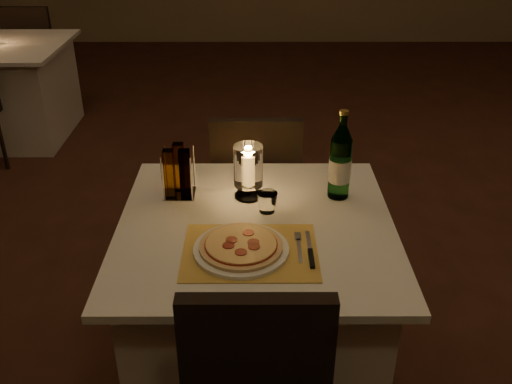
{
  "coord_description": "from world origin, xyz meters",
  "views": [
    {
      "loc": [
        -0.25,
        -2.39,
        1.83
      ],
      "look_at": [
        -0.25,
        -0.62,
        0.86
      ],
      "focal_mm": 40.0,
      "sensor_mm": 36.0,
      "label": 1
    }
  ],
  "objects_px": {
    "chair_far": "(256,180)",
    "neighbor_table_left": "(7,91)",
    "water_bottle": "(340,163)",
    "hurricane_candle": "(248,168)",
    "main_table": "(256,303)",
    "plate": "(241,249)",
    "pizza": "(241,245)",
    "tumbler": "(267,202)"
  },
  "relations": [
    {
      "from": "pizza",
      "to": "water_bottle",
      "type": "relative_size",
      "value": 0.79
    },
    {
      "from": "chair_far",
      "to": "neighbor_table_left",
      "type": "relative_size",
      "value": 0.9
    },
    {
      "from": "chair_far",
      "to": "plate",
      "type": "relative_size",
      "value": 2.81
    },
    {
      "from": "main_table",
      "to": "hurricane_candle",
      "type": "height_order",
      "value": "hurricane_candle"
    },
    {
      "from": "pizza",
      "to": "neighbor_table_left",
      "type": "height_order",
      "value": "pizza"
    },
    {
      "from": "main_table",
      "to": "plate",
      "type": "relative_size",
      "value": 3.12
    },
    {
      "from": "plate",
      "to": "water_bottle",
      "type": "xyz_separation_m",
      "value": [
        0.37,
        0.39,
        0.13
      ]
    },
    {
      "from": "chair_far",
      "to": "hurricane_candle",
      "type": "xyz_separation_m",
      "value": [
        -0.03,
        -0.51,
        0.32
      ]
    },
    {
      "from": "plate",
      "to": "water_bottle",
      "type": "height_order",
      "value": "water_bottle"
    },
    {
      "from": "main_table",
      "to": "hurricane_candle",
      "type": "distance_m",
      "value": 0.53
    },
    {
      "from": "main_table",
      "to": "plate",
      "type": "height_order",
      "value": "plate"
    },
    {
      "from": "tumbler",
      "to": "water_bottle",
      "type": "bearing_deg",
      "value": 22.96
    },
    {
      "from": "chair_far",
      "to": "water_bottle",
      "type": "distance_m",
      "value": 0.69
    },
    {
      "from": "tumbler",
      "to": "hurricane_candle",
      "type": "height_order",
      "value": "hurricane_candle"
    },
    {
      "from": "hurricane_candle",
      "to": "neighbor_table_left",
      "type": "height_order",
      "value": "hurricane_candle"
    },
    {
      "from": "chair_far",
      "to": "plate",
      "type": "bearing_deg",
      "value": -93.2
    },
    {
      "from": "main_table",
      "to": "water_bottle",
      "type": "bearing_deg",
      "value": 32.81
    },
    {
      "from": "main_table",
      "to": "pizza",
      "type": "relative_size",
      "value": 3.57
    },
    {
      "from": "water_bottle",
      "to": "neighbor_table_left",
      "type": "distance_m",
      "value": 3.33
    },
    {
      "from": "chair_far",
      "to": "tumbler",
      "type": "relative_size",
      "value": 11.58
    },
    {
      "from": "pizza",
      "to": "hurricane_candle",
      "type": "distance_m",
      "value": 0.39
    },
    {
      "from": "main_table",
      "to": "water_bottle",
      "type": "relative_size",
      "value": 2.82
    },
    {
      "from": "plate",
      "to": "chair_far",
      "type": "bearing_deg",
      "value": 86.8
    },
    {
      "from": "main_table",
      "to": "pizza",
      "type": "xyz_separation_m",
      "value": [
        -0.05,
        -0.18,
        0.39
      ]
    },
    {
      "from": "hurricane_candle",
      "to": "neighbor_table_left",
      "type": "xyz_separation_m",
      "value": [
        -1.93,
        2.38,
        -0.49
      ]
    },
    {
      "from": "main_table",
      "to": "hurricane_candle",
      "type": "bearing_deg",
      "value": 98.29
    },
    {
      "from": "tumbler",
      "to": "pizza",
      "type": "bearing_deg",
      "value": -108.8
    },
    {
      "from": "tumbler",
      "to": "hurricane_candle",
      "type": "relative_size",
      "value": 0.36
    },
    {
      "from": "pizza",
      "to": "chair_far",
      "type": "bearing_deg",
      "value": 86.81
    },
    {
      "from": "tumbler",
      "to": "neighbor_table_left",
      "type": "height_order",
      "value": "tumbler"
    },
    {
      "from": "plate",
      "to": "hurricane_candle",
      "type": "bearing_deg",
      "value": 86.89
    },
    {
      "from": "water_bottle",
      "to": "hurricane_candle",
      "type": "relative_size",
      "value": 1.64
    },
    {
      "from": "chair_far",
      "to": "main_table",
      "type": "bearing_deg",
      "value": -90.0
    },
    {
      "from": "hurricane_candle",
      "to": "chair_far",
      "type": "bearing_deg",
      "value": 86.73
    },
    {
      "from": "pizza",
      "to": "tumbler",
      "type": "relative_size",
      "value": 3.6
    },
    {
      "from": "main_table",
      "to": "neighbor_table_left",
      "type": "height_order",
      "value": "same"
    },
    {
      "from": "chair_far",
      "to": "hurricane_candle",
      "type": "distance_m",
      "value": 0.6
    },
    {
      "from": "main_table",
      "to": "tumbler",
      "type": "xyz_separation_m",
      "value": [
        0.04,
        0.09,
        0.4
      ]
    },
    {
      "from": "main_table",
      "to": "tumbler",
      "type": "bearing_deg",
      "value": 64.86
    },
    {
      "from": "plate",
      "to": "hurricane_candle",
      "type": "relative_size",
      "value": 1.48
    },
    {
      "from": "water_bottle",
      "to": "hurricane_candle",
      "type": "bearing_deg",
      "value": -178.97
    },
    {
      "from": "tumbler",
      "to": "water_bottle",
      "type": "relative_size",
      "value": 0.22
    }
  ]
}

